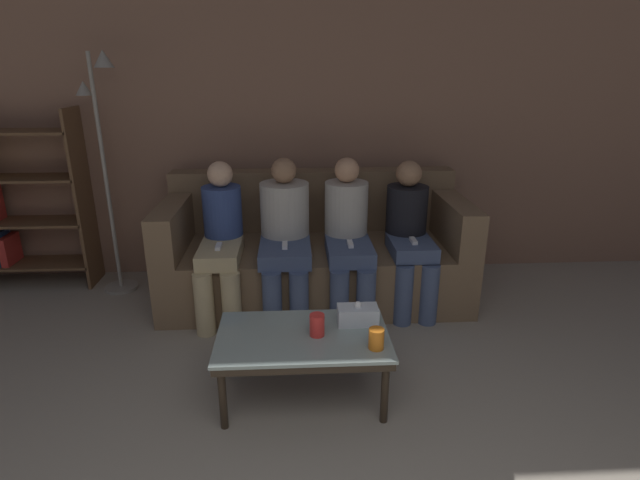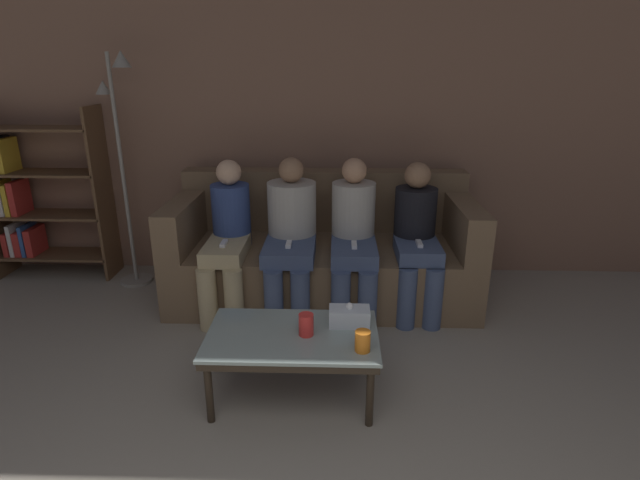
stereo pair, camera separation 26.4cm
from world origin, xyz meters
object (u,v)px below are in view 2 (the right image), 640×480
object	(u,v)px
bookshelf	(34,197)
seated_person_mid_right	(354,233)
tissue_box	(349,316)
standing_lamp	(122,148)
coffee_table	(292,341)
cup_near_right	(306,325)
seated_person_mid_left	(291,230)
seated_person_left_end	(228,235)
seated_person_right_end	(417,235)
couch	(323,253)
cup_near_left	(363,341)

from	to	relation	value
bookshelf	seated_person_mid_right	size ratio (longest dim) A/B	1.29
tissue_box	standing_lamp	world-z (taller)	standing_lamp
coffee_table	cup_near_right	size ratio (longest dim) A/B	7.60
tissue_box	seated_person_mid_left	size ratio (longest dim) A/B	0.20
seated_person_left_end	seated_person_mid_left	bearing A→B (deg)	4.02
tissue_box	standing_lamp	size ratio (longest dim) A/B	0.12
standing_lamp	seated_person_right_end	world-z (taller)	standing_lamp
couch	seated_person_right_end	size ratio (longest dim) A/B	2.10
cup_near_right	seated_person_mid_left	size ratio (longest dim) A/B	0.11
cup_near_right	seated_person_mid_right	world-z (taller)	seated_person_mid_right
cup_near_left	seated_person_left_end	bearing A→B (deg)	127.05
coffee_table	bookshelf	size ratio (longest dim) A/B	0.63
couch	tissue_box	xyz separation A→B (m)	(0.18, -1.22, 0.10)
standing_lamp	bookshelf	bearing A→B (deg)	170.66
seated_person_mid_left	standing_lamp	bearing A→B (deg)	163.02
tissue_box	seated_person_right_end	world-z (taller)	seated_person_right_end
cup_near_left	coffee_table	bearing A→B (deg)	157.09
cup_near_left	seated_person_mid_right	distance (m)	1.24
cup_near_left	bookshelf	size ratio (longest dim) A/B	0.07
couch	seated_person_mid_left	world-z (taller)	seated_person_mid_left
cup_near_right	seated_person_right_end	bearing A→B (deg)	56.38
couch	seated_person_mid_right	bearing A→B (deg)	-47.48
couch	seated_person_mid_right	world-z (taller)	seated_person_mid_right
tissue_box	coffee_table	bearing A→B (deg)	-160.81
cup_near_left	cup_near_right	size ratio (longest dim) A/B	0.90
cup_near_left	seated_person_mid_left	xyz separation A→B (m)	(-0.46, 1.24, 0.16)
seated_person_mid_left	coffee_table	bearing A→B (deg)	-84.77
coffee_table	seated_person_mid_right	world-z (taller)	seated_person_mid_right
standing_lamp	seated_person_mid_left	distance (m)	1.49
cup_near_left	bookshelf	world-z (taller)	bookshelf
bookshelf	seated_person_mid_right	distance (m)	2.71
cup_near_left	tissue_box	distance (m)	0.27
cup_near_right	bookshelf	distance (m)	2.90
cup_near_right	seated_person_left_end	world-z (taller)	seated_person_left_end
couch	bookshelf	world-z (taller)	bookshelf
couch	coffee_table	size ratio (longest dim) A/B	2.50
seated_person_mid_right	seated_person_right_end	bearing A→B (deg)	1.56
couch	cup_near_left	size ratio (longest dim) A/B	21.16
coffee_table	cup_near_right	bearing A→B (deg)	-6.38
cup_near_left	seated_person_mid_left	world-z (taller)	seated_person_mid_left
tissue_box	bookshelf	bearing A→B (deg)	149.47
standing_lamp	seated_person_mid_right	xyz separation A→B (m)	(1.78, -0.42, -0.54)
seated_person_left_end	seated_person_mid_left	distance (m)	0.45
bookshelf	cup_near_left	bearing A→B (deg)	-33.98
cup_near_left	bookshelf	bearing A→B (deg)	146.02
tissue_box	seated_person_right_end	distance (m)	1.11
bookshelf	seated_person_left_end	size ratio (longest dim) A/B	1.31
cup_near_left	seated_person_right_end	world-z (taller)	seated_person_right_end
cup_near_right	cup_near_left	bearing A→B (deg)	-26.71
bookshelf	seated_person_mid_left	size ratio (longest dim) A/B	1.29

